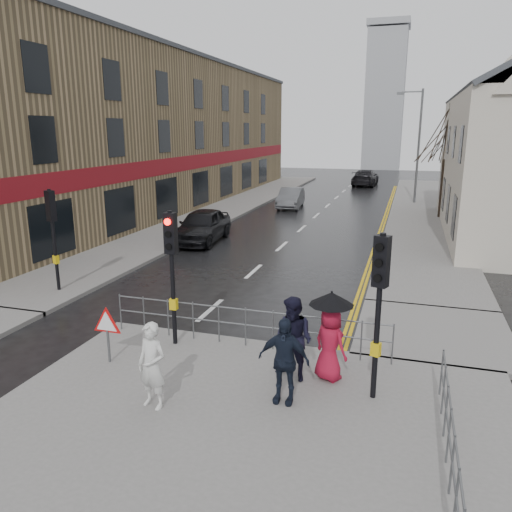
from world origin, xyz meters
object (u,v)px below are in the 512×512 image
Objects in this scene: pedestrian_a at (152,366)px; pedestrian_with_umbrella at (330,331)px; car_mid at (291,198)px; pedestrian_d at (284,360)px; car_parked at (202,226)px; pedestrian_b at (294,339)px.

pedestrian_with_umbrella is (3.10, 2.12, 0.23)m from pedestrian_a.
car_mid is (-3.46, 26.35, -0.31)m from pedestrian_a.
pedestrian_d is 0.37× the size of car_parked.
car_mid is (-6.56, 24.23, -0.54)m from pedestrian_with_umbrella.
car_mid is at bearing 105.15° from pedestrian_with_umbrella.
pedestrian_a is 0.37× the size of car_parked.
pedestrian_b reaches higher than car_mid.
pedestrian_b is 0.96m from pedestrian_d.
pedestrian_b is 0.39× the size of car_parked.
pedestrian_with_umbrella is 1.12× the size of pedestrian_d.
pedestrian_a is at bearing -145.57° from pedestrian_with_umbrella.
pedestrian_b is at bearing -80.96° from car_mid.
pedestrian_with_umbrella reaches higher than pedestrian_a.
pedestrian_b is (2.35, 1.90, 0.06)m from pedestrian_a.
pedestrian_d is at bearing -81.40° from car_mid.
car_parked is (-8.22, 12.29, -0.43)m from pedestrian_with_umbrella.
pedestrian_b is 0.93× the size of pedestrian_with_umbrella.
pedestrian_d reaches higher than pedestrian_a.
car_mid is (-5.84, 25.41, -0.32)m from pedestrian_d.
pedestrian_b is at bearing 51.56° from pedestrian_a.
pedestrian_d is (0.02, -0.96, -0.04)m from pedestrian_b.
car_parked is (-7.49, 13.48, -0.21)m from pedestrian_d.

